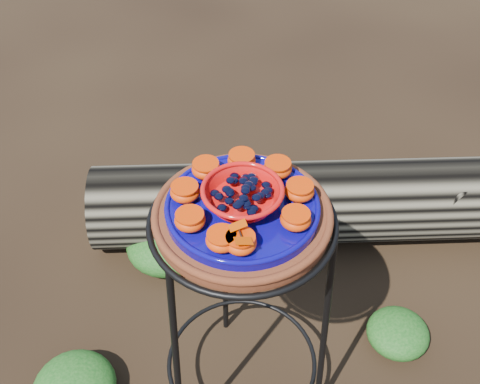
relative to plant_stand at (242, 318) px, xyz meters
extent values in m
cylinder|color=#572311|center=(0.00, 0.00, 0.36)|extent=(0.37, 0.37, 0.03)
cylinder|color=#110964|center=(0.00, 0.00, 0.39)|extent=(0.32, 0.32, 0.02)
ellipsoid|color=#D74300|center=(-0.03, -0.12, 0.42)|extent=(0.06, 0.06, 0.03)
ellipsoid|color=#D74300|center=(0.09, -0.08, 0.42)|extent=(0.06, 0.06, 0.03)
ellipsoid|color=#D74300|center=(0.12, 0.00, 0.42)|extent=(0.06, 0.06, 0.03)
ellipsoid|color=#D74300|center=(0.09, 0.07, 0.42)|extent=(0.06, 0.06, 0.03)
ellipsoid|color=#D74300|center=(0.03, 0.12, 0.42)|extent=(0.06, 0.06, 0.03)
ellipsoid|color=#D74300|center=(-0.06, 0.11, 0.42)|extent=(0.06, 0.06, 0.03)
ellipsoid|color=#D74300|center=(-0.11, 0.05, 0.42)|extent=(0.06, 0.06, 0.03)
ellipsoid|color=#D74300|center=(-0.11, -0.04, 0.42)|extent=(0.06, 0.06, 0.03)
ellipsoid|color=#D74300|center=(-0.06, -0.10, 0.42)|extent=(0.06, 0.06, 0.03)
ellipsoid|color=#0C400D|center=(0.50, 0.05, -0.30)|extent=(0.19, 0.19, 0.10)
ellipsoid|color=#0C400D|center=(-0.14, 0.55, -0.28)|extent=(0.28, 0.28, 0.14)
camera|label=1|loc=(-0.20, -0.85, 1.26)|focal=45.00mm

